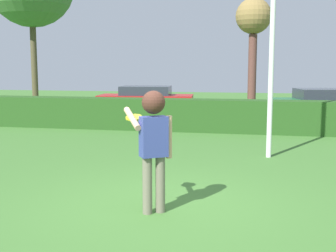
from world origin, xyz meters
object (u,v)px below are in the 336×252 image
Objects in this scene: parked_car_red at (146,98)px; parked_car_green at (325,103)px; person at (153,136)px; frisbee at (134,117)px; oak_tree at (253,23)px.

parked_car_red and parked_car_green have the same top height.
parked_car_green is at bearing -6.81° from parked_car_red.
frisbee is (-0.38, 0.30, 0.23)m from person.
person is at bearing -108.05° from parked_car_green.
parked_car_green is at bearing 71.95° from person.
oak_tree reaches higher than parked_car_red.
parked_car_green is at bearing -31.00° from oak_tree.
person is 0.40× the size of parked_car_green.
parked_car_green is at bearing 69.91° from frisbee.
parked_car_green is (4.00, 12.27, -0.45)m from person.
parked_car_red is 0.98× the size of parked_car_green.
frisbee is 0.05× the size of oak_tree.
parked_car_red is at bearing 105.17° from person.
person is at bearing -74.83° from parked_car_red.
oak_tree is at bearing 83.88° from frisbee.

